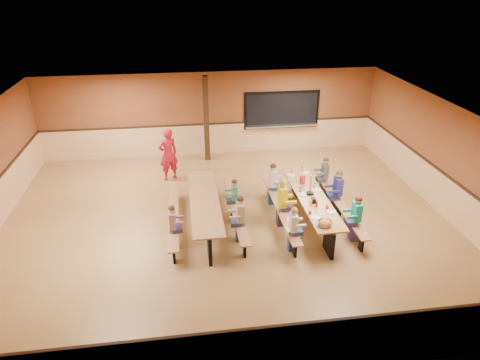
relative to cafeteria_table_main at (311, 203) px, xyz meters
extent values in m
plane|color=olive|center=(-2.25, 0.16, -0.53)|extent=(12.00, 12.00, 0.00)
cube|color=brown|center=(-2.25, 5.16, 0.97)|extent=(12.00, 0.04, 3.00)
cube|color=brown|center=(-2.25, -4.84, 0.97)|extent=(12.00, 0.04, 3.00)
cube|color=brown|center=(3.75, 0.16, 0.97)|extent=(0.04, 10.00, 3.00)
cube|color=white|center=(-2.25, 0.16, 2.47)|extent=(12.00, 10.00, 0.04)
cube|color=black|center=(0.35, 5.13, 1.02)|extent=(2.60, 0.06, 1.20)
cube|color=silver|center=(0.35, 5.04, 0.45)|extent=(2.70, 0.28, 0.06)
cube|color=black|center=(-2.45, 4.56, 0.97)|extent=(0.18, 0.18, 3.00)
cube|color=#A46C41|center=(0.00, 0.00, 0.19)|extent=(0.75, 3.60, 0.04)
cube|color=black|center=(0.00, -1.55, -0.18)|extent=(0.08, 0.60, 0.70)
cube|color=black|center=(0.00, 1.55, -0.18)|extent=(0.08, 0.60, 0.70)
cube|color=#A46C41|center=(-0.83, 0.00, -0.09)|extent=(0.26, 3.60, 0.04)
cube|color=black|center=(-0.83, 0.00, -0.32)|extent=(0.06, 0.18, 0.41)
cube|color=#A46C41|center=(0.83, 0.00, -0.09)|extent=(0.26, 3.60, 0.04)
cube|color=black|center=(0.83, 0.00, -0.32)|extent=(0.06, 0.18, 0.41)
cube|color=#A46C41|center=(-2.83, 0.16, 0.19)|extent=(0.75, 3.60, 0.04)
cube|color=black|center=(-2.83, -1.39, -0.18)|extent=(0.08, 0.60, 0.70)
cube|color=black|center=(-2.83, 1.71, -0.18)|extent=(0.08, 0.60, 0.70)
cube|color=#A46C41|center=(-3.66, 0.16, -0.09)|extent=(0.26, 3.60, 0.04)
cube|color=black|center=(-3.66, 0.16, -0.32)|extent=(0.06, 0.18, 0.41)
cube|color=#A46C41|center=(-2.01, 0.16, -0.09)|extent=(0.26, 3.60, 0.04)
cube|color=black|center=(-2.01, 0.16, -0.32)|extent=(0.06, 0.18, 0.41)
imported|color=#B51426|center=(-3.79, 3.11, 0.34)|extent=(0.75, 0.64, 1.74)
cylinder|color=red|center=(-0.05, 0.75, 0.32)|extent=(0.16, 0.16, 0.22)
cube|color=black|center=(-0.06, -0.38, 0.28)|extent=(0.10, 0.14, 0.13)
cylinder|color=yellow|center=(-0.18, -0.53, 0.30)|extent=(0.06, 0.06, 0.17)
cylinder|color=#B2140F|center=(-0.05, -0.60, 0.30)|extent=(0.06, 0.06, 0.17)
cube|color=black|center=(-0.02, 0.08, 0.24)|extent=(0.16, 0.16, 0.06)
cube|color=#A46C41|center=(-0.02, 0.08, 0.52)|extent=(0.02, 0.09, 0.50)
camera|label=1|loc=(-3.28, -9.65, 5.58)|focal=32.00mm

